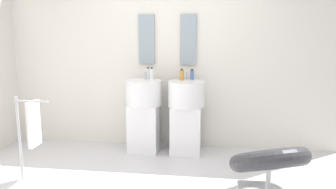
{
  "coord_description": "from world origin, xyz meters",
  "views": [
    {
      "loc": [
        0.63,
        -3.0,
        1.61
      ],
      "look_at": [
        0.15,
        0.55,
        0.95
      ],
      "focal_mm": 35.26,
      "sensor_mm": 36.0,
      "label": 1
    }
  ],
  "objects_px": {
    "lounge_chair": "(269,165)",
    "pedestal_sink_left": "(144,113)",
    "towel_rack": "(31,126)",
    "soap_bottle_clear": "(148,73)",
    "soap_bottle_blue": "(192,75)",
    "soap_bottle_white": "(152,74)",
    "soap_bottle_amber": "(182,75)",
    "pedestal_sink_right": "(186,114)"
  },
  "relations": [
    {
      "from": "towel_rack",
      "to": "soap_bottle_clear",
      "type": "relative_size",
      "value": 5.67
    },
    {
      "from": "soap_bottle_amber",
      "to": "soap_bottle_white",
      "type": "bearing_deg",
      "value": -174.72
    },
    {
      "from": "soap_bottle_blue",
      "to": "soap_bottle_white",
      "type": "bearing_deg",
      "value": -169.45
    },
    {
      "from": "pedestal_sink_left",
      "to": "lounge_chair",
      "type": "distance_m",
      "value": 1.91
    },
    {
      "from": "pedestal_sink_left",
      "to": "soap_bottle_amber",
      "type": "xyz_separation_m",
      "value": [
        0.51,
        0.1,
        0.52
      ]
    },
    {
      "from": "soap_bottle_white",
      "to": "soap_bottle_amber",
      "type": "bearing_deg",
      "value": 5.28
    },
    {
      "from": "soap_bottle_blue",
      "to": "soap_bottle_white",
      "type": "xyz_separation_m",
      "value": [
        -0.54,
        -0.1,
        0.01
      ]
    },
    {
      "from": "pedestal_sink_right",
      "to": "soap_bottle_blue",
      "type": "height_order",
      "value": "soap_bottle_blue"
    },
    {
      "from": "soap_bottle_clear",
      "to": "soap_bottle_white",
      "type": "relative_size",
      "value": 0.97
    },
    {
      "from": "lounge_chair",
      "to": "soap_bottle_white",
      "type": "relative_size",
      "value": 5.88
    },
    {
      "from": "soap_bottle_amber",
      "to": "soap_bottle_clear",
      "type": "bearing_deg",
      "value": 174.22
    },
    {
      "from": "soap_bottle_clear",
      "to": "soap_bottle_white",
      "type": "distance_m",
      "value": 0.11
    },
    {
      "from": "lounge_chair",
      "to": "pedestal_sink_left",
      "type": "bearing_deg",
      "value": 141.71
    },
    {
      "from": "pedestal_sink_right",
      "to": "soap_bottle_blue",
      "type": "relative_size",
      "value": 7.52
    },
    {
      "from": "towel_rack",
      "to": "lounge_chair",
      "type": "bearing_deg",
      "value": -1.77
    },
    {
      "from": "pedestal_sink_right",
      "to": "soap_bottle_clear",
      "type": "distance_m",
      "value": 0.77
    },
    {
      "from": "towel_rack",
      "to": "soap_bottle_amber",
      "type": "distance_m",
      "value": 1.99
    },
    {
      "from": "pedestal_sink_left",
      "to": "soap_bottle_clear",
      "type": "xyz_separation_m",
      "value": [
        0.04,
        0.15,
        0.53
      ]
    },
    {
      "from": "towel_rack",
      "to": "soap_bottle_amber",
      "type": "relative_size",
      "value": 6.16
    },
    {
      "from": "soap_bottle_blue",
      "to": "soap_bottle_amber",
      "type": "xyz_separation_m",
      "value": [
        -0.14,
        -0.06,
        0.0
      ]
    },
    {
      "from": "soap_bottle_blue",
      "to": "soap_bottle_amber",
      "type": "height_order",
      "value": "soap_bottle_amber"
    },
    {
      "from": "lounge_chair",
      "to": "soap_bottle_clear",
      "type": "height_order",
      "value": "soap_bottle_clear"
    },
    {
      "from": "lounge_chair",
      "to": "soap_bottle_amber",
      "type": "relative_size",
      "value": 6.62
    },
    {
      "from": "soap_bottle_clear",
      "to": "soap_bottle_amber",
      "type": "xyz_separation_m",
      "value": [
        0.48,
        -0.05,
        -0.01
      ]
    },
    {
      "from": "soap_bottle_white",
      "to": "soap_bottle_amber",
      "type": "xyz_separation_m",
      "value": [
        0.41,
        0.04,
        -0.01
      ]
    },
    {
      "from": "pedestal_sink_left",
      "to": "pedestal_sink_right",
      "type": "distance_m",
      "value": 0.58
    },
    {
      "from": "pedestal_sink_left",
      "to": "pedestal_sink_right",
      "type": "bearing_deg",
      "value": 0.0
    },
    {
      "from": "soap_bottle_blue",
      "to": "pedestal_sink_left",
      "type": "bearing_deg",
      "value": -165.51
    },
    {
      "from": "soap_bottle_clear",
      "to": "soap_bottle_blue",
      "type": "bearing_deg",
      "value": 1.45
    },
    {
      "from": "pedestal_sink_left",
      "to": "soap_bottle_white",
      "type": "relative_size",
      "value": 6.28
    },
    {
      "from": "pedestal_sink_left",
      "to": "soap_bottle_amber",
      "type": "distance_m",
      "value": 0.74
    },
    {
      "from": "soap_bottle_white",
      "to": "soap_bottle_clear",
      "type": "bearing_deg",
      "value": 127.87
    },
    {
      "from": "soap_bottle_white",
      "to": "pedestal_sink_right",
      "type": "bearing_deg",
      "value": -7.8
    },
    {
      "from": "pedestal_sink_right",
      "to": "lounge_chair",
      "type": "relative_size",
      "value": 1.07
    },
    {
      "from": "soap_bottle_clear",
      "to": "soap_bottle_amber",
      "type": "distance_m",
      "value": 0.48
    },
    {
      "from": "soap_bottle_clear",
      "to": "towel_rack",
      "type": "bearing_deg",
      "value": -129.9
    },
    {
      "from": "soap_bottle_white",
      "to": "lounge_chair",
      "type": "bearing_deg",
      "value": -41.82
    },
    {
      "from": "lounge_chair",
      "to": "soap_bottle_amber",
      "type": "xyz_separation_m",
      "value": [
        -0.98,
        1.28,
        0.71
      ]
    },
    {
      "from": "pedestal_sink_right",
      "to": "soap_bottle_amber",
      "type": "xyz_separation_m",
      "value": [
        -0.07,
        0.1,
        0.52
      ]
    },
    {
      "from": "lounge_chair",
      "to": "soap_bottle_blue",
      "type": "distance_m",
      "value": 1.74
    },
    {
      "from": "pedestal_sink_left",
      "to": "lounge_chair",
      "type": "height_order",
      "value": "pedestal_sink_left"
    },
    {
      "from": "pedestal_sink_right",
      "to": "lounge_chair",
      "type": "distance_m",
      "value": 1.5
    }
  ]
}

